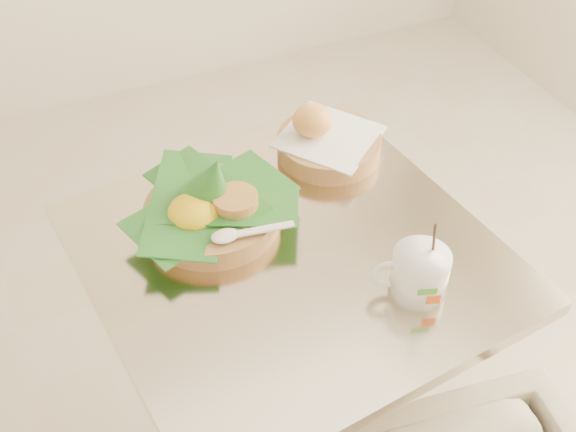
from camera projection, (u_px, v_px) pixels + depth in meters
name	position (u px, v px, depth m)	size (l,w,h in m)	color
cafe_table	(290.00, 327.00, 1.46)	(0.78, 0.78, 0.75)	gray
rice_basket	(211.00, 206.00, 1.34)	(0.32, 0.32, 0.16)	tan
bread_basket	(326.00, 141.00, 1.50)	(0.26, 0.26, 0.11)	tan
coffee_mug	(418.00, 272.00, 1.21)	(0.13, 0.10, 0.17)	white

